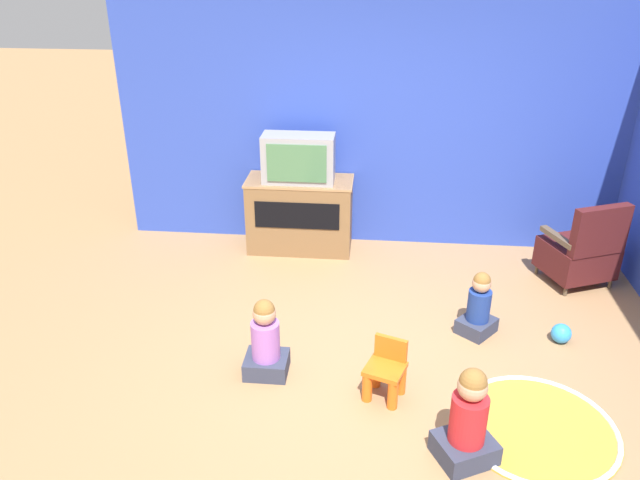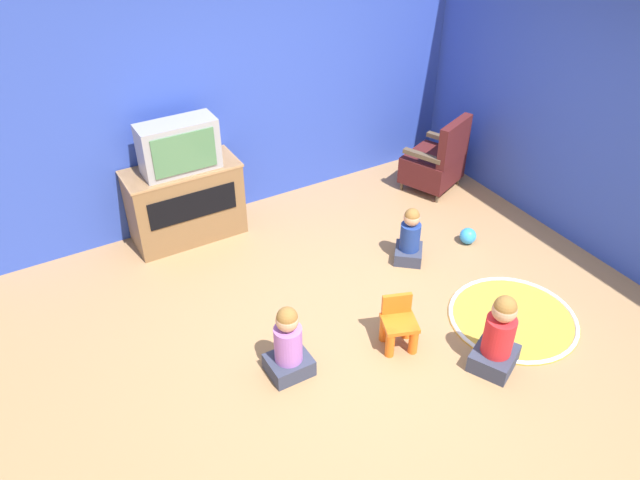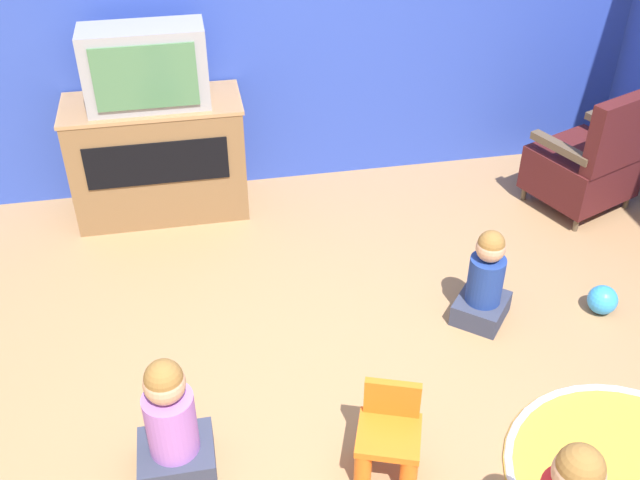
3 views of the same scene
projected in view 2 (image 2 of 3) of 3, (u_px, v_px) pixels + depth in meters
name	position (u px, v px, depth m)	size (l,w,h in m)	color
ground_plane	(387.00, 319.00, 5.48)	(30.00, 30.00, 0.00)	#9E754C
wall_back	(234.00, 82.00, 6.26)	(5.44, 0.12, 2.83)	#2D47B2
wall_right	(637.00, 123.00, 5.46)	(0.12, 5.49, 2.83)	#2D47B2
tv_cabinet	(185.00, 202.00, 6.29)	(1.13, 0.51, 0.80)	brown
television	(179.00, 147.00, 5.89)	(0.74, 0.32, 0.50)	#939399
black_armchair	(436.00, 162.00, 7.13)	(0.77, 0.74, 0.89)	brown
yellow_kid_chair	(399.00, 326.00, 5.11)	(0.35, 0.34, 0.45)	orange
play_mat	(513.00, 318.00, 5.47)	(1.13, 1.13, 0.04)	gold
child_watching_left	(498.00, 337.00, 4.85)	(0.47, 0.45, 0.71)	#33384C
child_watching_center	(410.00, 238.00, 6.04)	(0.39, 0.40, 0.59)	#33384C
child_watching_right	(288.00, 346.00, 4.81)	(0.34, 0.30, 0.66)	#33384C
toy_ball	(468.00, 236.00, 6.37)	(0.17, 0.17, 0.17)	#3399E5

